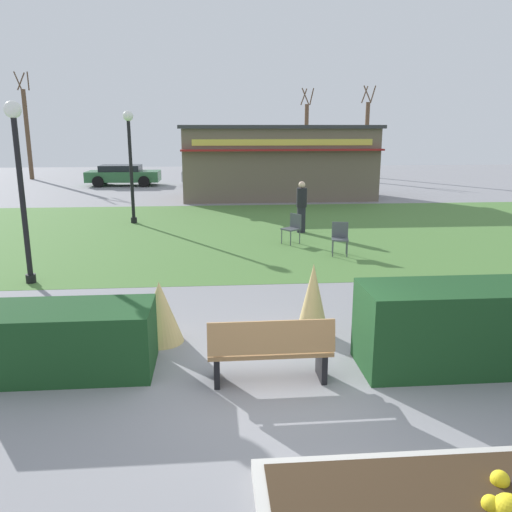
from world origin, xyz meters
name	(u,v)px	position (x,y,z in m)	size (l,w,h in m)	color
ground_plane	(275,391)	(0.00, 0.00, 0.00)	(80.00, 80.00, 0.00)	gray
lawn_patch	(237,232)	(0.00, 10.83, 0.00)	(36.00, 12.00, 0.01)	#4C7A38
park_bench	(270,350)	(-0.04, 0.26, 0.48)	(1.70, 0.53, 0.95)	#9E7547
hedge_left	(71,340)	(-2.83, 0.83, 0.48)	(2.30, 1.10, 0.97)	#19421E
hedge_right	(450,327)	(2.59, 0.53, 0.62)	(2.58, 1.10, 1.23)	#19421E
ornamental_grass_behind_left	(313,300)	(0.85, 1.89, 0.62)	(0.56, 0.56, 1.25)	tan
ornamental_grass_behind_right	(160,312)	(-1.67, 1.82, 0.51)	(0.74, 0.74, 1.02)	tan
lamppost_mid	(19,171)	(-4.90, 5.40, 2.50)	(0.36, 0.36, 3.95)	black
lamppost_far	(130,153)	(-3.65, 12.80, 2.50)	(0.36, 0.36, 3.95)	black
food_kiosk	(278,162)	(2.41, 19.27, 1.75)	(9.33, 4.21, 3.48)	#6B5B4C
cafe_chair_west	(293,226)	(1.59, 8.94, 0.53)	(0.61, 0.61, 0.89)	#4C5156
cafe_chair_east	(340,236)	(2.66, 7.44, 0.53)	(0.52, 0.52, 0.89)	#4C5156
person_strolling	(301,207)	(2.12, 10.58, 0.86)	(0.34, 0.34, 1.69)	#23232D
parked_car_west_slot	(123,175)	(-6.03, 25.34, 0.64)	(4.24, 2.13, 1.20)	#2D6638
parked_car_center_slot	(218,174)	(-0.44, 25.34, 0.64)	(4.32, 2.29, 1.20)	#B7BABF
tree_left_bg	(27,132)	(-12.68, 29.69, 3.01)	(0.91, 0.96, 6.76)	brown
tree_right_bg	(306,138)	(5.85, 30.89, 2.61)	(0.91, 0.96, 5.95)	brown
tree_center_bg	(366,138)	(9.75, 29.51, 2.66)	(0.91, 0.96, 6.04)	brown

